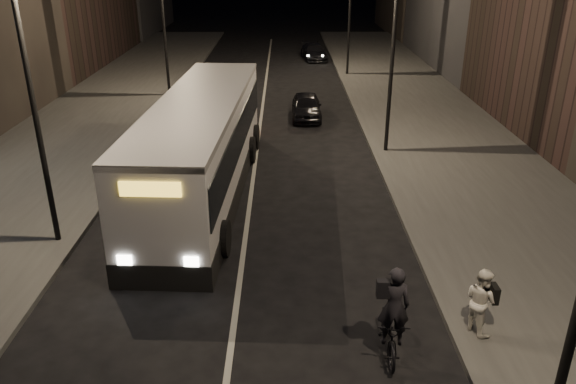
{
  "coord_description": "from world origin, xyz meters",
  "views": [
    {
      "loc": [
        1.2,
        -10.93,
        8.21
      ],
      "look_at": [
        1.32,
        4.41,
        1.5
      ],
      "focal_mm": 35.0,
      "sensor_mm": 36.0,
      "label": 1
    }
  ],
  "objects_px": {
    "streetlight_left_near": "(36,65)",
    "streetlight_right_mid": "(388,26)",
    "car_far": "(314,52)",
    "cyclist_on_bicycle": "(391,324)",
    "pedestrian_woman": "(481,300)",
    "car_mid": "(208,77)",
    "car_near": "(306,106)",
    "city_bus": "(202,143)",
    "streetlight_left_far": "(167,3)"
  },
  "relations": [
    {
      "from": "city_bus",
      "to": "pedestrian_woman",
      "type": "distance_m",
      "value": 11.09
    },
    {
      "from": "streetlight_left_near",
      "to": "city_bus",
      "type": "height_order",
      "value": "streetlight_left_near"
    },
    {
      "from": "city_bus",
      "to": "car_far",
      "type": "xyz_separation_m",
      "value": [
        5.29,
        26.37,
        -1.29
      ]
    },
    {
      "from": "car_near",
      "to": "car_far",
      "type": "relative_size",
      "value": 0.91
    },
    {
      "from": "car_far",
      "to": "streetlight_left_far",
      "type": "bearing_deg",
      "value": -133.98
    },
    {
      "from": "car_near",
      "to": "streetlight_right_mid",
      "type": "bearing_deg",
      "value": -61.43
    },
    {
      "from": "streetlight_right_mid",
      "to": "pedestrian_woman",
      "type": "distance_m",
      "value": 13.2
    },
    {
      "from": "streetlight_left_near",
      "to": "car_mid",
      "type": "relative_size",
      "value": 1.82
    },
    {
      "from": "streetlight_left_far",
      "to": "car_near",
      "type": "xyz_separation_m",
      "value": [
        7.7,
        -4.46,
        -4.73
      ]
    },
    {
      "from": "cyclist_on_bicycle",
      "to": "city_bus",
      "type": "bearing_deg",
      "value": 122.93
    },
    {
      "from": "car_near",
      "to": "car_mid",
      "type": "bearing_deg",
      "value": 131.89
    },
    {
      "from": "streetlight_left_far",
      "to": "city_bus",
      "type": "relative_size",
      "value": 0.62
    },
    {
      "from": "cyclist_on_bicycle",
      "to": "car_near",
      "type": "relative_size",
      "value": 0.6
    },
    {
      "from": "streetlight_left_far",
      "to": "car_far",
      "type": "relative_size",
      "value": 1.98
    },
    {
      "from": "car_mid",
      "to": "car_far",
      "type": "xyz_separation_m",
      "value": [
        7.2,
        9.93,
        -0.14
      ]
    },
    {
      "from": "streetlight_left_near",
      "to": "car_near",
      "type": "height_order",
      "value": "streetlight_left_near"
    },
    {
      "from": "city_bus",
      "to": "cyclist_on_bicycle",
      "type": "distance_m",
      "value": 10.34
    },
    {
      "from": "streetlight_right_mid",
      "to": "car_far",
      "type": "xyz_separation_m",
      "value": [
        -1.73,
        22.23,
        -4.76
      ]
    },
    {
      "from": "car_near",
      "to": "car_far",
      "type": "bearing_deg",
      "value": 86.24
    },
    {
      "from": "pedestrian_woman",
      "to": "car_mid",
      "type": "distance_m",
      "value": 26.41
    },
    {
      "from": "car_mid",
      "to": "cyclist_on_bicycle",
      "type": "bearing_deg",
      "value": 105.85
    },
    {
      "from": "streetlight_right_mid",
      "to": "streetlight_left_far",
      "type": "distance_m",
      "value": 14.62
    },
    {
      "from": "streetlight_left_far",
      "to": "pedestrian_woman",
      "type": "bearing_deg",
      "value": -64.03
    },
    {
      "from": "car_mid",
      "to": "streetlight_left_far",
      "type": "bearing_deg",
      "value": 53.27
    },
    {
      "from": "pedestrian_woman",
      "to": "car_near",
      "type": "bearing_deg",
      "value": -14.13
    },
    {
      "from": "streetlight_right_mid",
      "to": "car_mid",
      "type": "xyz_separation_m",
      "value": [
        -8.93,
        12.3,
        -4.63
      ]
    },
    {
      "from": "streetlight_right_mid",
      "to": "streetlight_left_near",
      "type": "relative_size",
      "value": 1.0
    },
    {
      "from": "streetlight_left_near",
      "to": "city_bus",
      "type": "xyz_separation_m",
      "value": [
        3.64,
        3.86,
        -3.47
      ]
    },
    {
      "from": "streetlight_left_near",
      "to": "city_bus",
      "type": "relative_size",
      "value": 0.62
    },
    {
      "from": "streetlight_left_near",
      "to": "streetlight_right_mid",
      "type": "bearing_deg",
      "value": 36.88
    },
    {
      "from": "car_near",
      "to": "car_mid",
      "type": "xyz_separation_m",
      "value": [
        -5.97,
        6.76,
        0.1
      ]
    },
    {
      "from": "city_bus",
      "to": "car_mid",
      "type": "relative_size",
      "value": 2.92
    },
    {
      "from": "streetlight_left_far",
      "to": "city_bus",
      "type": "bearing_deg",
      "value": -75.57
    },
    {
      "from": "city_bus",
      "to": "car_mid",
      "type": "distance_m",
      "value": 16.6
    },
    {
      "from": "streetlight_right_mid",
      "to": "car_near",
      "type": "distance_m",
      "value": 7.86
    },
    {
      "from": "streetlight_left_far",
      "to": "car_mid",
      "type": "xyz_separation_m",
      "value": [
        1.73,
        2.3,
        -4.63
      ]
    },
    {
      "from": "car_far",
      "to": "cyclist_on_bicycle",
      "type": "bearing_deg",
      "value": -98.01
    },
    {
      "from": "city_bus",
      "to": "cyclist_on_bicycle",
      "type": "bearing_deg",
      "value": -56.85
    },
    {
      "from": "car_mid",
      "to": "city_bus",
      "type": "bearing_deg",
      "value": 96.82
    },
    {
      "from": "streetlight_left_near",
      "to": "city_bus",
      "type": "bearing_deg",
      "value": 46.67
    },
    {
      "from": "cyclist_on_bicycle",
      "to": "car_far",
      "type": "distance_m",
      "value": 35.25
    },
    {
      "from": "pedestrian_woman",
      "to": "car_near",
      "type": "relative_size",
      "value": 0.43
    },
    {
      "from": "streetlight_left_near",
      "to": "cyclist_on_bicycle",
      "type": "height_order",
      "value": "streetlight_left_near"
    },
    {
      "from": "cyclist_on_bicycle",
      "to": "car_mid",
      "type": "xyz_separation_m",
      "value": [
        -7.09,
        25.32,
        -0.01
      ]
    },
    {
      "from": "streetlight_right_mid",
      "to": "streetlight_left_near",
      "type": "xyz_separation_m",
      "value": [
        -10.66,
        -8.0,
        0.0
      ]
    },
    {
      "from": "cyclist_on_bicycle",
      "to": "car_near",
      "type": "bearing_deg",
      "value": 96.09
    },
    {
      "from": "streetlight_left_far",
      "to": "car_mid",
      "type": "distance_m",
      "value": 5.45
    },
    {
      "from": "car_near",
      "to": "pedestrian_woman",
      "type": "bearing_deg",
      "value": -79.37
    },
    {
      "from": "streetlight_left_far",
      "to": "car_far",
      "type": "distance_m",
      "value": 15.88
    },
    {
      "from": "streetlight_right_mid",
      "to": "car_mid",
      "type": "distance_m",
      "value": 15.89
    }
  ]
}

